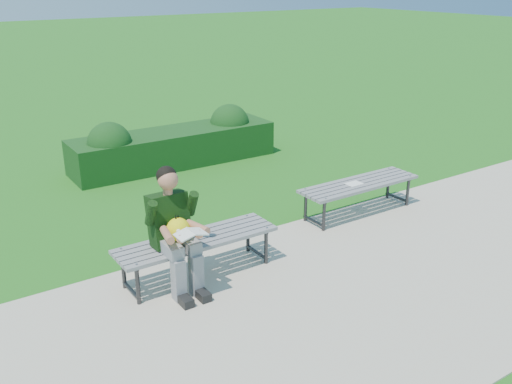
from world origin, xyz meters
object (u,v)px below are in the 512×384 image
hedge (174,144)px  seated_boy (175,227)px  paper_sheet (354,184)px  bench_left (197,243)px  bench_right (359,186)px

hedge → seated_boy: (-1.88, -3.88, 0.34)m
paper_sheet → bench_left: bearing=-172.9°
bench_left → paper_sheet: size_ratio=8.15×
bench_right → paper_sheet: (-0.10, -0.00, 0.06)m
paper_sheet → seated_boy: bearing=-171.7°
hedge → paper_sheet: (1.01, -3.46, 0.10)m
seated_boy → paper_sheet: (2.89, 0.42, -0.24)m
bench_right → seated_boy: bearing=-172.0°
bench_right → bench_left: bearing=-173.1°
bench_left → bench_right: same height
hedge → bench_right: hedge is taller
hedge → bench_left: hedge is taller
bench_left → seated_boy: (-0.30, -0.10, 0.30)m
hedge → bench_left: size_ratio=2.01×
hedge → paper_sheet: hedge is taller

